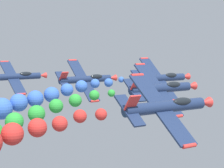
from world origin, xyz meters
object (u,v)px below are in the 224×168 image
(airplane_lead, at_px, (162,78))
(airplane_left_inner, at_px, (87,79))
(airplane_left_outer, at_px, (16,77))
(airplane_right_outer, at_px, (167,106))
(airplane_right_inner, at_px, (162,88))

(airplane_lead, height_order, airplane_left_inner, airplane_lead)
(airplane_lead, bearing_deg, airplane_left_outer, -140.00)
(airplane_left_outer, xyz_separation_m, airplane_right_outer, (39.06, -0.23, -0.12))
(airplane_left_inner, xyz_separation_m, airplane_right_outer, (28.41, -7.85, -0.08))
(airplane_right_inner, bearing_deg, airplane_right_outer, -38.04)
(airplane_lead, relative_size, airplane_left_inner, 1.00)
(airplane_left_inner, height_order, airplane_right_outer, airplane_left_inner)
(airplane_right_inner, height_order, airplane_left_outer, airplane_right_inner)
(airplane_right_outer, bearing_deg, airplane_right_inner, 141.96)
(airplane_right_outer, bearing_deg, airplane_left_inner, 164.55)
(airplane_right_inner, bearing_deg, airplane_lead, 140.20)
(airplane_right_inner, bearing_deg, airplane_left_inner, -179.15)
(airplane_lead, bearing_deg, airplane_right_inner, -39.80)
(airplane_left_inner, bearing_deg, airplane_right_inner, 0.85)
(airplane_lead, xyz_separation_m, airplane_left_inner, (-8.36, -8.33, -0.40))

